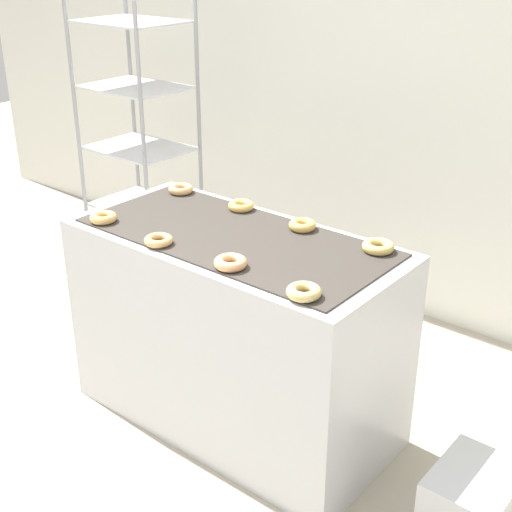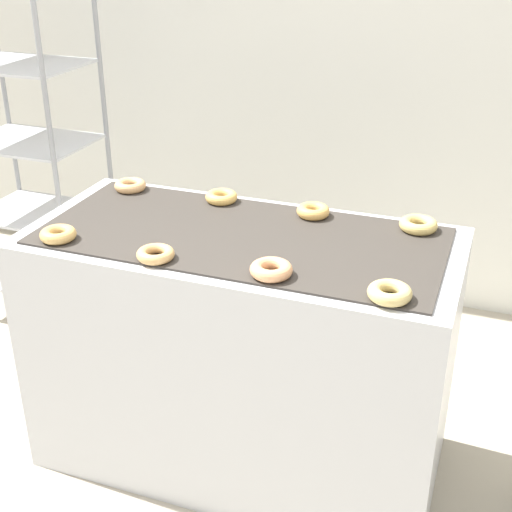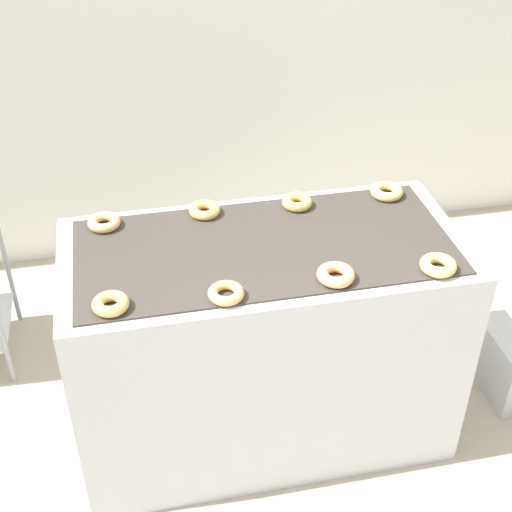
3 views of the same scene
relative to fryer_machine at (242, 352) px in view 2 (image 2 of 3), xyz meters
name	(u,v)px [view 2 (image 2 of 3)]	position (x,y,z in m)	size (l,w,h in m)	color
wall_back	(351,35)	(0.00, 1.52, 0.92)	(8.00, 0.05, 2.80)	silver
fryer_machine	(242,352)	(0.00, 0.00, 0.00)	(1.50, 0.71, 0.96)	silver
baking_rack_cart	(30,143)	(-1.40, 0.73, 0.45)	(0.62, 0.48, 1.83)	gray
donut_near_left	(58,234)	(-0.57, -0.25, 0.50)	(0.12, 0.12, 0.04)	tan
donut_near_midleft	(156,254)	(-0.19, -0.27, 0.50)	(0.12, 0.12, 0.03)	#DEA964
donut_near_midright	(271,270)	(0.20, -0.25, 0.50)	(0.13, 0.13, 0.04)	#ECA56E
donut_near_right	(390,293)	(0.56, -0.27, 0.50)	(0.13, 0.13, 0.04)	#D7BB70
donut_far_left	(130,186)	(-0.57, 0.25, 0.50)	(0.12, 0.12, 0.04)	tan
donut_far_midleft	(221,197)	(-0.18, 0.26, 0.50)	(0.12, 0.12, 0.04)	#E9B55C
donut_far_midright	(313,211)	(0.19, 0.25, 0.50)	(0.12, 0.12, 0.04)	#E3AC59
donut_far_right	(418,225)	(0.56, 0.25, 0.50)	(0.13, 0.13, 0.04)	#DDBD69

